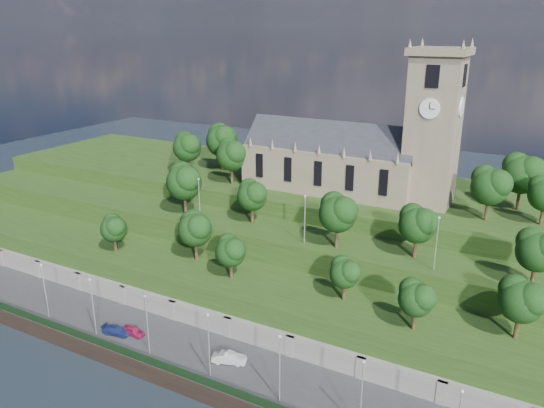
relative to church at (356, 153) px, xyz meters
The scene contains 17 objects.
ground 51.21m from the church, 90.98° to the right, with size 320.00×320.00×0.00m, color black.
promenade 45.42m from the church, 91.13° to the right, with size 160.00×12.00×2.00m, color #2D2D30.
quay_wall 50.78m from the church, 90.98° to the right, with size 160.00×0.50×2.20m, color black.
fence 49.57m from the church, 91.00° to the right, with size 160.00×0.10×1.20m, color black.
retaining_wall 39.48m from the church, 91.33° to the right, with size 160.00×2.10×5.00m.
embankment_lower 33.57m from the church, 91.61° to the right, with size 160.00×12.00×8.00m, color #1F3913.
embankment_upper 23.71m from the church, 92.66° to the right, with size 160.00×10.00×12.00m, color #1F3913.
hilltop 15.57m from the church, 101.11° to the left, with size 160.00×32.00×15.00m, color #1F3913.
church is the anchor object (origin of this frame).
trees_lower 29.19m from the church, 88.29° to the right, with size 67.50×9.04×8.31m.
trees_upper 18.50m from the church, 91.00° to the right, with size 63.39×8.49×9.50m.
trees_hilltop 3.83m from the church, 161.80° to the right, with size 72.67×16.20×9.94m.
lamp_posts_promenade 46.21m from the church, 93.67° to the right, with size 60.36×0.36×9.00m.
lamp_posts_upper 20.86m from the church, 92.26° to the right, with size 40.36×0.36×7.96m.
car_left 48.99m from the church, 113.66° to the right, with size 1.49×3.70×1.26m, color #9D1A44.
car_middle 44.67m from the church, 93.09° to the right, with size 1.59×4.56×1.50m, color #A2A2A7.
car_right 50.75m from the church, 115.75° to the right, with size 1.74×4.29×1.24m, color navy.
Camera 1 is at (32.22, -43.94, 44.49)m, focal length 35.00 mm.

